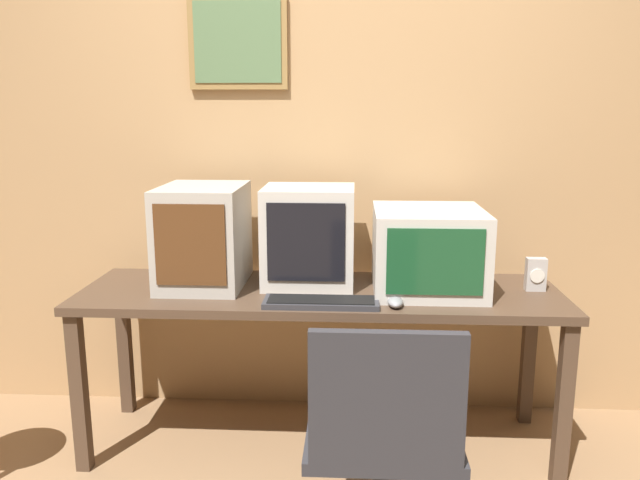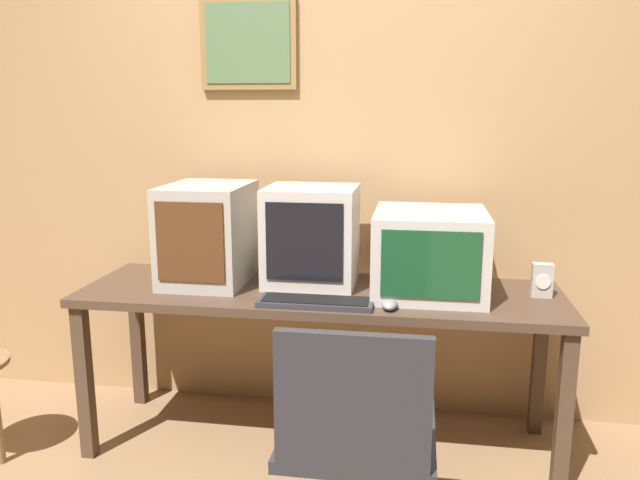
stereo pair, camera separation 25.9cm
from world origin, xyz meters
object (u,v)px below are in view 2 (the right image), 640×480
monitor_right (430,252)px  keyboard_main (316,302)px  mouse_near_keyboard (390,304)px  monitor_left (208,233)px  desk_clock (542,280)px  office_chair (357,465)px  monitor_center (311,236)px

monitor_right → keyboard_main: 0.52m
keyboard_main → mouse_near_keyboard: bearing=-0.1°
monitor_left → monitor_right: bearing=-1.4°
monitor_left → mouse_near_keyboard: size_ratio=3.97×
monitor_right → desk_clock: bearing=0.7°
keyboard_main → office_chair: 0.69m
monitor_center → desk_clock: monitor_center is taller
monitor_right → mouse_near_keyboard: bearing=-121.0°
monitor_center → monitor_left: bearing=-175.1°
monitor_center → monitor_right: size_ratio=0.88×
monitor_center → desk_clock: bearing=-3.3°
desk_clock → monitor_left: bearing=179.3°
monitor_center → office_chair: monitor_center is taller
monitor_right → keyboard_main: size_ratio=1.08×
monitor_center → desk_clock: (0.96, -0.06, -0.14)m
mouse_near_keyboard → keyboard_main: bearing=179.9°
monitor_center → desk_clock: size_ratio=3.04×
monitor_left → monitor_right: 0.96m
keyboard_main → mouse_near_keyboard: size_ratio=3.94×
keyboard_main → desk_clock: desk_clock is taller
mouse_near_keyboard → office_chair: office_chair is taller
keyboard_main → office_chair: bearing=-68.2°
desk_clock → office_chair: 1.12m
monitor_center → mouse_near_keyboard: size_ratio=3.73×
keyboard_main → desk_clock: bearing=15.8°
monitor_right → mouse_near_keyboard: (-0.15, -0.25, -0.15)m
monitor_left → mouse_near_keyboard: monitor_left is taller
monitor_right → desk_clock: (0.45, 0.01, -0.10)m
monitor_center → office_chair: (0.29, -0.86, -0.54)m
office_chair → desk_clock: bearing=50.3°
monitor_center → desk_clock: 0.97m
monitor_left → office_chair: bearing=-47.9°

